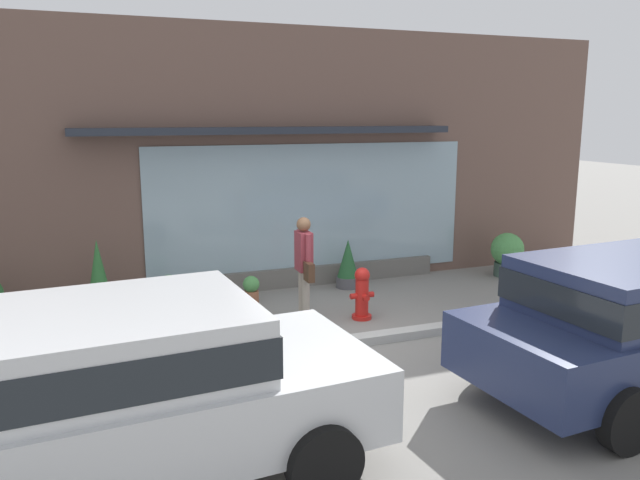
{
  "coord_description": "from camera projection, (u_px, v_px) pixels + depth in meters",
  "views": [
    {
      "loc": [
        -3.2,
        -7.69,
        3.13
      ],
      "look_at": [
        0.23,
        1.2,
        1.22
      ],
      "focal_mm": 35.04,
      "sensor_mm": 36.0,
      "label": 1
    }
  ],
  "objects": [
    {
      "name": "pedestrian_with_handbag",
      "position": [
        304.0,
        262.0,
        9.48
      ],
      "size": [
        0.22,
        0.67,
        1.63
      ],
      "rotation": [
        0.0,
        0.0,
        4.7
      ],
      "color": "#9E9384",
      "rests_on": "ground_plane"
    },
    {
      "name": "potted_plant_window_center",
      "position": [
        507.0,
        253.0,
        12.31
      ],
      "size": [
        0.64,
        0.64,
        0.86
      ],
      "color": "#33473D",
      "rests_on": "ground_plane"
    },
    {
      "name": "potted_plant_low_front",
      "position": [
        251.0,
        289.0,
        10.53
      ],
      "size": [
        0.28,
        0.28,
        0.48
      ],
      "color": "#9E6042",
      "rests_on": "ground_plane"
    },
    {
      "name": "fire_hydrant",
      "position": [
        362.0,
        293.0,
        9.71
      ],
      "size": [
        0.39,
        0.35,
        0.82
      ],
      "color": "red",
      "rests_on": "ground_plane"
    },
    {
      "name": "curb_strip",
      "position": [
        341.0,
        343.0,
        8.58
      ],
      "size": [
        14.0,
        0.24,
        0.12
      ],
      "primitive_type": "cube",
      "color": "#B2B2AD",
      "rests_on": "ground_plane"
    },
    {
      "name": "parked_car_silver",
      "position": [
        136.0,
        382.0,
        5.32
      ],
      "size": [
        4.12,
        2.31,
        1.58
      ],
      "rotation": [
        0.0,
        0.0,
        0.07
      ],
      "color": "silver",
      "rests_on": "ground_plane"
    },
    {
      "name": "potted_plant_corner_tall",
      "position": [
        348.0,
        264.0,
        11.49
      ],
      "size": [
        0.43,
        0.43,
        0.91
      ],
      "color": "#4C4C51",
      "rests_on": "ground_plane"
    },
    {
      "name": "potted_plant_window_left",
      "position": [
        99.0,
        280.0,
        9.73
      ],
      "size": [
        0.4,
        0.4,
        1.26
      ],
      "color": "#4C4C51",
      "rests_on": "ground_plane"
    },
    {
      "name": "storefront",
      "position": [
        269.0,
        163.0,
        11.25
      ],
      "size": [
        14.0,
        0.81,
        4.68
      ],
      "color": "brown",
      "rests_on": "ground_plane"
    },
    {
      "name": "ground_plane",
      "position": [
        335.0,
        342.0,
        8.78
      ],
      "size": [
        60.0,
        60.0,
        0.0
      ],
      "primitive_type": "plane",
      "color": "gray"
    },
    {
      "name": "potted_plant_doorstep",
      "position": [
        169.0,
        291.0,
        9.98
      ],
      "size": [
        0.4,
        0.4,
        0.64
      ],
      "color": "#B7B2A3",
      "rests_on": "ground_plane"
    },
    {
      "name": "parked_car_navy",
      "position": [
        638.0,
        317.0,
        7.06
      ],
      "size": [
        4.36,
        2.25,
        1.57
      ],
      "rotation": [
        0.0,
        0.0,
        0.07
      ],
      "color": "navy",
      "rests_on": "ground_plane"
    }
  ]
}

